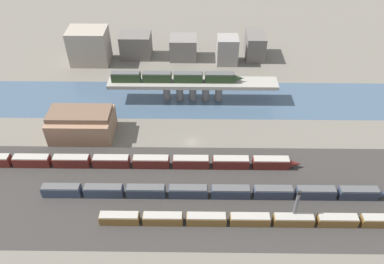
{
  "coord_description": "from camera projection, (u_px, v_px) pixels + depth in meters",
  "views": [
    {
      "loc": [
        1.21,
        -101.41,
        89.3
      ],
      "look_at": [
        0.0,
        1.39,
        3.54
      ],
      "focal_mm": 35.0,
      "sensor_mm": 36.0,
      "label": 1
    }
  ],
  "objects": [
    {
      "name": "city_block_center",
      "position": [
        183.0,
        48.0,
        179.84
      ],
      "size": [
        12.71,
        11.15,
        10.62
      ],
      "primitive_type": "cube",
      "color": "slate",
      "rests_on": "ground"
    },
    {
      "name": "train_yard_mid",
      "position": [
        214.0,
        192.0,
        114.39
      ],
      "size": [
        106.9,
        2.9,
        3.95
      ],
      "color": "#2D384C",
      "rests_on": "ground"
    },
    {
      "name": "railbed_yard",
      "position": [
        191.0,
        193.0,
        116.65
      ],
      "size": [
        280.0,
        42.0,
        0.01
      ],
      "primitive_type": "cube",
      "color": "#33302D",
      "rests_on": "ground"
    },
    {
      "name": "bridge",
      "position": [
        193.0,
        85.0,
        151.23
      ],
      "size": [
        68.19,
        8.11,
        8.85
      ],
      "color": "gray",
      "rests_on": "ground"
    },
    {
      "name": "city_block_left",
      "position": [
        136.0,
        45.0,
        180.84
      ],
      "size": [
        14.54,
        11.14,
        11.47
      ],
      "primitive_type": "cube",
      "color": "#605B56",
      "rests_on": "ground"
    },
    {
      "name": "train_yard_far",
      "position": [
        136.0,
        162.0,
        124.51
      ],
      "size": [
        109.29,
        3.12,
        3.97
      ],
      "color": "#5B1E19",
      "rests_on": "ground"
    },
    {
      "name": "city_block_far_left",
      "position": [
        89.0,
        46.0,
        175.01
      ],
      "size": [
        17.8,
        12.99,
        16.33
      ],
      "primitive_type": "cube",
      "color": "gray",
      "rests_on": "ground"
    },
    {
      "name": "river_water",
      "position": [
        193.0,
        100.0,
        155.65
      ],
      "size": [
        320.0,
        26.61,
        0.01
      ],
      "primitive_type": "cube",
      "color": "#3D5166",
      "rests_on": "ground"
    },
    {
      "name": "warehouse_building",
      "position": [
        82.0,
        123.0,
        135.48
      ],
      "size": [
        22.49,
        14.52,
        10.31
      ],
      "color": "#937056",
      "rests_on": "ground"
    },
    {
      "name": "city_block_right",
      "position": [
        227.0,
        50.0,
        175.64
      ],
      "size": [
        9.73,
        9.37,
        12.79
      ],
      "primitive_type": "cube",
      "color": "gray",
      "rests_on": "ground"
    },
    {
      "name": "signal_tower",
      "position": [
        296.0,
        207.0,
        104.86
      ],
      "size": [
        1.02,
        1.02,
        12.42
      ],
      "color": "#4C4C51",
      "rests_on": "ground"
    },
    {
      "name": "city_block_far_right",
      "position": [
        255.0,
        45.0,
        180.43
      ],
      "size": [
        8.8,
        15.24,
        11.91
      ],
      "primitive_type": "cube",
      "color": "#605B56",
      "rests_on": "ground"
    },
    {
      "name": "train_on_bridge",
      "position": [
        176.0,
        77.0,
        148.81
      ],
      "size": [
        52.88,
        3.17,
        3.95
      ],
      "color": "#23381E",
      "rests_on": "bridge"
    },
    {
      "name": "ground_plane",
      "position": [
        192.0,
        142.0,
        135.08
      ],
      "size": [
        400.0,
        400.0,
        0.0
      ],
      "primitive_type": "plane",
      "color": "#666056"
    },
    {
      "name": "train_yard_near",
      "position": [
        277.0,
        220.0,
        106.68
      ],
      "size": [
        102.54,
        2.82,
        3.45
      ],
      "color": "brown",
      "rests_on": "ground"
    }
  ]
}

